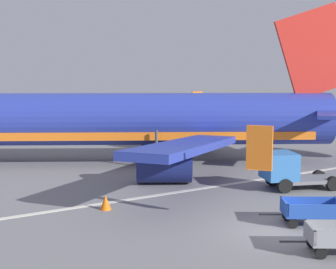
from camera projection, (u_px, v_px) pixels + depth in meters
ground_plane at (276, 231)px, 21.08m from camera, size 220.00×220.00×0.00m
grass_strip at (6, 125)px, 59.90m from camera, size 220.00×28.00×0.06m
apron_stripe at (177, 192)px, 27.66m from camera, size 120.00×0.36×0.01m
airplane at (136, 120)px, 35.91m from camera, size 34.40×28.60×11.34m
baggage_cart_second_in_row at (311, 211)px, 21.96m from camera, size 3.40×2.52×1.07m
service_truck_beside_carts at (287, 170)px, 28.31m from camera, size 4.76×3.33×2.10m
traffic_cone_near_plane at (106, 202)px, 24.28m from camera, size 0.54×0.54×0.71m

